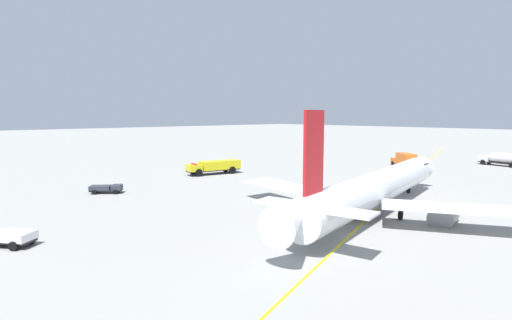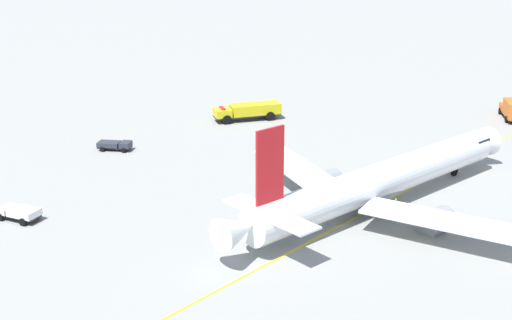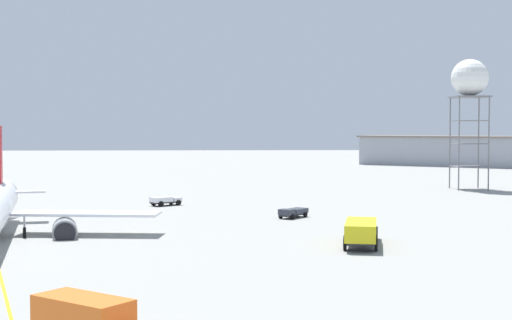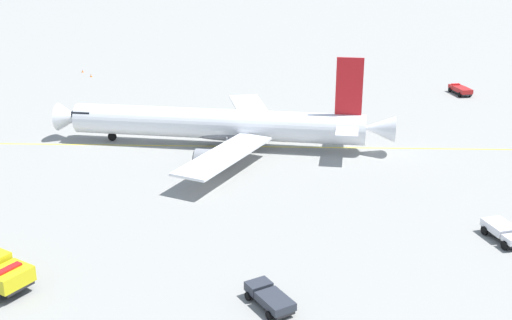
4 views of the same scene
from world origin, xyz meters
The scene contains 8 objects.
ground_plane centered at (0.00, 0.00, 0.00)m, with size 600.00×600.00×0.00m, color gray.
airliner_main centered at (0.68, -0.40, 2.68)m, with size 34.71×42.55×12.26m.
pushback_tug_truck centered at (-14.49, -34.15, 0.80)m, with size 4.81×4.27×1.30m.
fuel_tanker_truck centered at (-3.05, 58.12, 1.58)m, with size 9.54×4.28×2.87m.
baggage_truck_truck centered at (-31.89, -18.36, 0.72)m, with size 4.16×4.58×1.22m.
catering_truck_truck centered at (-16.48, 39.93, 1.66)m, with size 7.47×6.53×3.10m.
fire_tender_truck centered at (-36.38, 4.44, 1.54)m, with size 4.93×10.65×2.50m.
taxiway_centreline centered at (-1.00, 4.25, 0.00)m, with size 63.11×186.61×0.01m.
Camera 1 is at (24.95, -41.47, 11.36)m, focal length 28.40 mm.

